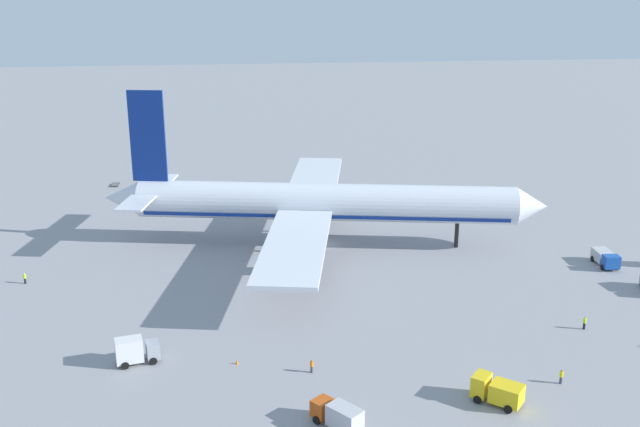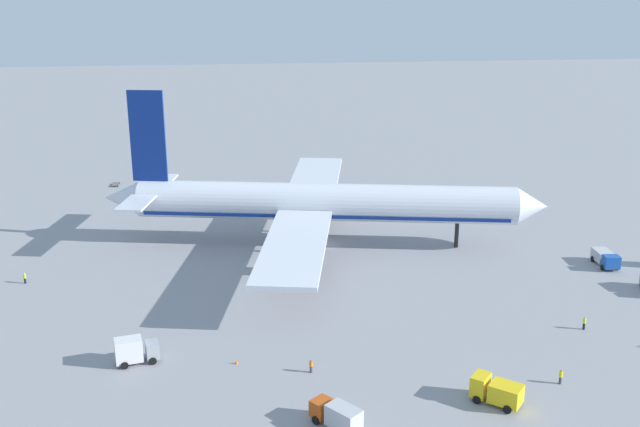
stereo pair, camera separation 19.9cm
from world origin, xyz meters
The scene contains 15 objects.
ground_plane centered at (0.00, 0.00, 0.00)m, with size 600.00×600.00×0.00m, color gray.
airliner centered at (-1.35, 0.30, 7.42)m, with size 75.16×70.72×26.21m.
service_truck_0 centered at (-27.83, -38.18, 1.70)m, with size 5.37×3.16×3.25m.
service_truck_1 centered at (11.46, -51.93, 1.50)m, with size 5.59×5.27×2.81m.
service_truck_3 centered at (-6.10, -54.27, 1.47)m, with size 5.18×5.69×2.70m.
service_truck_5 centered at (42.94, -15.76, 1.32)m, with size 3.03×6.02×2.43m.
baggage_cart_0 centered at (-41.36, 43.87, 0.27)m, with size 1.57×3.58×0.40m.
ground_worker_0 centered at (20.06, -49.05, 0.88)m, with size 0.48×0.48×1.73m.
ground_worker_1 centered at (29.05, -36.58, 0.91)m, with size 0.47×0.47×1.79m.
ground_worker_2 centered at (-47.04, -11.45, 0.85)m, with size 0.51×0.51×1.67m.
ground_worker_5 centered at (-7.45, -43.01, 0.83)m, with size 0.56×0.56×1.63m.
traffic_cone_0 centered at (-23.99, 37.78, 0.28)m, with size 0.36×0.36×0.55m, color orange.
traffic_cone_1 centered at (35.69, 28.75, 0.28)m, with size 0.36×0.36×0.55m, color orange.
traffic_cone_2 centered at (6.58, 41.38, 0.28)m, with size 0.36×0.36×0.55m, color orange.
traffic_cone_3 centered at (-16.01, -39.94, 0.28)m, with size 0.36×0.36×0.55m, color orange.
Camera 1 is at (-16.10, -117.22, 42.94)m, focal length 40.84 mm.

